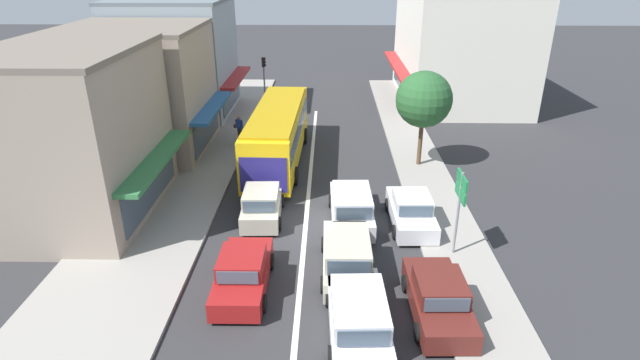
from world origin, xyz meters
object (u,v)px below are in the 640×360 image
(wagon_adjacent_lane_trail, at_px, (347,255))
(wagon_queue_gap_filler, at_px, (358,316))
(sedan_behind_bus_near, at_px, (243,273))
(hatchback_adjacent_lane_lead, at_px, (262,205))
(wagon_queue_far_back, at_px, (351,207))
(traffic_light_downstreet, at_px, (264,76))
(street_tree_right, at_px, (424,100))
(directional_road_sign, at_px, (460,194))
(city_bus, at_px, (278,131))
(parked_sedan_kerb_second, at_px, (411,211))
(pedestrian_with_handbag_near, at_px, (239,127))
(parked_sedan_kerb_front, at_px, (438,298))

(wagon_adjacent_lane_trail, bearing_deg, wagon_queue_gap_filler, -85.92)
(sedan_behind_bus_near, distance_m, hatchback_adjacent_lane_lead, 5.23)
(wagon_queue_far_back, height_order, traffic_light_downstreet, traffic_light_downstreet)
(traffic_light_downstreet, relative_size, street_tree_right, 0.78)
(sedan_behind_bus_near, xyz_separation_m, hatchback_adjacent_lane_lead, (0.03, 5.23, 0.05))
(sedan_behind_bus_near, distance_m, directional_road_sign, 8.60)
(wagon_adjacent_lane_trail, height_order, traffic_light_downstreet, traffic_light_downstreet)
(city_bus, bearing_deg, hatchback_adjacent_lane_lead, -90.84)
(wagon_queue_gap_filler, xyz_separation_m, traffic_light_downstreet, (-5.77, 24.24, 2.11))
(hatchback_adjacent_lane_lead, xyz_separation_m, traffic_light_downstreet, (-1.82, 16.69, 2.15))
(directional_road_sign, bearing_deg, wagon_queue_gap_filler, -130.91)
(parked_sedan_kerb_second, height_order, street_tree_right, street_tree_right)
(sedan_behind_bus_near, height_order, traffic_light_downstreet, traffic_light_downstreet)
(pedestrian_with_handbag_near, bearing_deg, parked_sedan_kerb_second, -48.21)
(street_tree_right, bearing_deg, hatchback_adjacent_lane_lead, -141.59)
(traffic_light_downstreet, bearing_deg, parked_sedan_kerb_second, -63.58)
(pedestrian_with_handbag_near, bearing_deg, hatchback_adjacent_lane_lead, -75.03)
(hatchback_adjacent_lane_lead, bearing_deg, street_tree_right, 38.41)
(city_bus, height_order, pedestrian_with_handbag_near, city_bus)
(traffic_light_downstreet, bearing_deg, wagon_adjacent_lane_trail, -75.13)
(wagon_queue_gap_filler, relative_size, wagon_queue_far_back, 1.00)
(wagon_adjacent_lane_trail, height_order, hatchback_adjacent_lane_lead, wagon_adjacent_lane_trail)
(hatchback_adjacent_lane_lead, bearing_deg, pedestrian_with_handbag_near, 104.97)
(wagon_queue_far_back, xyz_separation_m, parked_sedan_kerb_second, (2.63, -0.19, -0.08))
(parked_sedan_kerb_front, bearing_deg, city_bus, 116.17)
(pedestrian_with_handbag_near, bearing_deg, sedan_behind_bus_near, -80.10)
(city_bus, relative_size, street_tree_right, 2.02)
(parked_sedan_kerb_front, xyz_separation_m, traffic_light_downstreet, (-8.47, 23.20, 2.19))
(parked_sedan_kerb_front, distance_m, traffic_light_downstreet, 24.80)
(street_tree_right, xyz_separation_m, pedestrian_with_handbag_near, (-10.80, 3.66, -2.80))
(hatchback_adjacent_lane_lead, xyz_separation_m, directional_road_sign, (8.00, -2.88, 1.99))
(wagon_queue_gap_filler, distance_m, parked_sedan_kerb_second, 7.67)
(city_bus, bearing_deg, parked_sedan_kerb_second, -47.60)
(traffic_light_downstreet, height_order, pedestrian_with_handbag_near, traffic_light_downstreet)
(hatchback_adjacent_lane_lead, relative_size, parked_sedan_kerb_front, 0.89)
(wagon_queue_far_back, relative_size, hatchback_adjacent_lane_lead, 1.21)
(wagon_adjacent_lane_trail, xyz_separation_m, hatchback_adjacent_lane_lead, (-3.70, 4.12, -0.04))
(hatchback_adjacent_lane_lead, distance_m, street_tree_right, 10.81)
(wagon_adjacent_lane_trail, xyz_separation_m, street_tree_right, (4.40, 10.55, 3.12))
(city_bus, height_order, parked_sedan_kerb_front, city_bus)
(wagon_queue_far_back, bearing_deg, directional_road_sign, -34.12)
(sedan_behind_bus_near, xyz_separation_m, wagon_queue_far_back, (4.05, 5.04, 0.08))
(wagon_queue_gap_filler, xyz_separation_m, hatchback_adjacent_lane_lead, (-3.95, 7.55, -0.04))
(sedan_behind_bus_near, distance_m, parked_sedan_kerb_front, 6.79)
(wagon_adjacent_lane_trail, distance_m, traffic_light_downstreet, 21.63)
(wagon_queue_gap_filler, xyz_separation_m, pedestrian_with_handbag_near, (-6.64, 17.64, 0.32))
(traffic_light_downstreet, bearing_deg, directional_road_sign, -63.34)
(wagon_adjacent_lane_trail, bearing_deg, street_tree_right, 67.34)
(hatchback_adjacent_lane_lead, relative_size, parked_sedan_kerb_second, 0.89)
(wagon_queue_far_back, distance_m, traffic_light_downstreet, 17.98)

